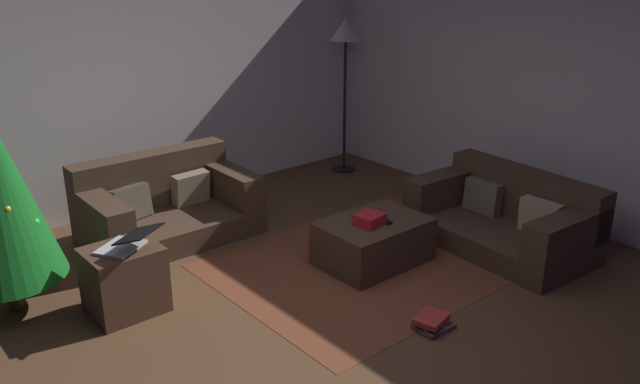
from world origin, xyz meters
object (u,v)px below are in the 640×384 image
at_px(ottoman, 373,241).
at_px(laptop, 127,242).
at_px(gift_box, 369,219).
at_px(book_stack, 433,322).
at_px(corner_lamp, 346,42).
at_px(tv_remote, 386,220).
at_px(side_table, 124,280).
at_px(couch_right, 507,218).
at_px(couch_left, 165,206).

bearing_deg(ottoman, laptop, 164.14).
bearing_deg(laptop, gift_box, -17.61).
distance_m(ottoman, book_stack, 1.12).
relative_size(laptop, corner_lamp, 0.29).
xyz_separation_m(gift_box, book_stack, (-0.33, -0.99, -0.38)).
relative_size(tv_remote, corner_lamp, 0.09).
bearing_deg(side_table, couch_right, -19.64).
bearing_deg(gift_box, tv_remote, -12.47).
bearing_deg(couch_right, corner_lamp, -3.60).
bearing_deg(couch_left, book_stack, 104.51).
distance_m(side_table, book_stack, 2.25).
height_order(couch_right, gift_box, couch_right).
bearing_deg(side_table, couch_left, 50.28).
bearing_deg(couch_right, side_table, 73.98).
height_order(side_table, corner_lamp, corner_lamp).
bearing_deg(laptop, corner_lamp, 23.21).
height_order(ottoman, laptop, laptop).
xyz_separation_m(couch_right, book_stack, (-1.59, -0.51, -0.21)).
height_order(couch_right, corner_lamp, corner_lamp).
distance_m(couch_left, book_stack, 2.79).
distance_m(tv_remote, laptop, 2.10).
distance_m(couch_right, gift_box, 1.36).
xyz_separation_m(gift_box, corner_lamp, (1.58, 2.05, 1.10)).
xyz_separation_m(couch_right, laptop, (-3.10, 1.07, 0.30)).
distance_m(ottoman, side_table, 2.05).
distance_m(side_table, laptop, 0.32).
height_order(couch_right, side_table, couch_right).
distance_m(tv_remote, corner_lamp, 2.77).
relative_size(couch_left, tv_remote, 9.61).
distance_m(gift_box, laptop, 1.94).
height_order(couch_right, laptop, laptop).
relative_size(couch_right, ottoman, 1.81).
distance_m(couch_right, side_table, 3.33).
bearing_deg(tv_remote, corner_lamp, 75.21).
xyz_separation_m(ottoman, corner_lamp, (1.49, 2.02, 1.34)).
height_order(couch_right, tv_remote, couch_right).
xyz_separation_m(tv_remote, book_stack, (-0.49, -0.96, -0.35)).
distance_m(ottoman, corner_lamp, 2.85).
xyz_separation_m(couch_left, laptop, (-0.86, -1.13, 0.28)).
bearing_deg(ottoman, corner_lamp, 53.50).
bearing_deg(laptop, tv_remote, -17.21).
distance_m(couch_right, corner_lamp, 2.85).
bearing_deg(book_stack, couch_left, 103.52).
bearing_deg(ottoman, book_stack, -112.29).
relative_size(tv_remote, laptop, 0.31).
relative_size(couch_left, gift_box, 7.09).
bearing_deg(book_stack, couch_right, 17.78).
xyz_separation_m(ottoman, laptop, (-1.93, 0.55, 0.37)).
bearing_deg(couch_right, couch_left, 49.28).
bearing_deg(gift_box, couch_left, 119.85).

